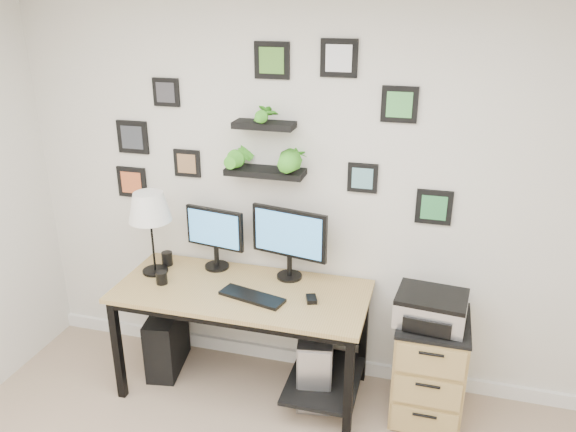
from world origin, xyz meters
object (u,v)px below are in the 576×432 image
(desk, at_px, (249,304))
(pc_tower_black, at_px, (167,340))
(monitor_right, at_px, (289,238))
(monitor_left, at_px, (215,234))
(mug, at_px, (162,278))
(printer, at_px, (431,308))
(table_lamp, at_px, (149,209))
(file_cabinet, at_px, (429,366))
(pc_tower_grey, at_px, (316,361))

(desk, relative_size, pc_tower_black, 3.65)
(pc_tower_black, bearing_deg, monitor_right, 1.45)
(monitor_left, xyz_separation_m, mug, (-0.25, -0.30, -0.21))
(monitor_left, bearing_deg, pc_tower_black, -152.63)
(monitor_left, xyz_separation_m, printer, (1.43, -0.18, -0.24))
(mug, bearing_deg, pc_tower_black, 120.53)
(desk, relative_size, table_lamp, 2.84)
(mug, bearing_deg, desk, 9.91)
(monitor_left, distance_m, table_lamp, 0.46)
(file_cabinet, bearing_deg, printer, -124.69)
(table_lamp, height_order, mug, table_lamp)
(monitor_left, height_order, mug, monitor_left)
(printer, bearing_deg, pc_tower_black, 179.62)
(monitor_right, bearing_deg, desk, -137.23)
(file_cabinet, distance_m, printer, 0.43)
(desk, bearing_deg, pc_tower_black, 176.90)
(mug, distance_m, printer, 1.69)
(monitor_left, relative_size, pc_tower_black, 0.98)
(monitor_left, bearing_deg, table_lamp, -156.11)
(table_lamp, bearing_deg, printer, -0.56)
(monitor_left, bearing_deg, mug, -129.95)
(desk, distance_m, monitor_right, 0.50)
(desk, xyz_separation_m, mug, (-0.56, -0.10, 0.16))
(desk, distance_m, table_lamp, 0.89)
(table_lamp, distance_m, mug, 0.45)
(desk, relative_size, pc_tower_grey, 3.09)
(mug, bearing_deg, table_lamp, 131.14)
(table_lamp, distance_m, file_cabinet, 2.03)
(monitor_left, relative_size, pc_tower_grey, 0.83)
(desk, relative_size, monitor_left, 3.72)
(monitor_right, distance_m, table_lamp, 0.92)
(monitor_right, xyz_separation_m, pc_tower_black, (-0.85, -0.16, -0.82))
(mug, bearing_deg, pc_tower_grey, 8.39)
(file_cabinet, bearing_deg, monitor_right, 171.62)
(desk, bearing_deg, table_lamp, 176.59)
(pc_tower_grey, bearing_deg, file_cabinet, 0.68)
(monitor_right, xyz_separation_m, pc_tower_grey, (0.23, -0.15, -0.79))
(monitor_left, relative_size, table_lamp, 0.76)
(pc_tower_black, relative_size, pc_tower_grey, 0.85)
(monitor_left, distance_m, file_cabinet, 1.61)
(table_lamp, height_order, printer, table_lamp)
(file_cabinet, bearing_deg, pc_tower_black, -179.24)
(monitor_left, distance_m, pc_tower_grey, 1.07)
(pc_tower_grey, relative_size, printer, 1.21)
(monitor_left, xyz_separation_m, pc_tower_grey, (0.74, -0.16, -0.76))
(table_lamp, xyz_separation_m, pc_tower_grey, (1.12, 0.01, -0.96))
(mug, height_order, printer, printer)
(pc_tower_black, xyz_separation_m, printer, (1.76, -0.01, 0.54))
(desk, relative_size, monitor_right, 3.11)
(mug, relative_size, file_cabinet, 0.12)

